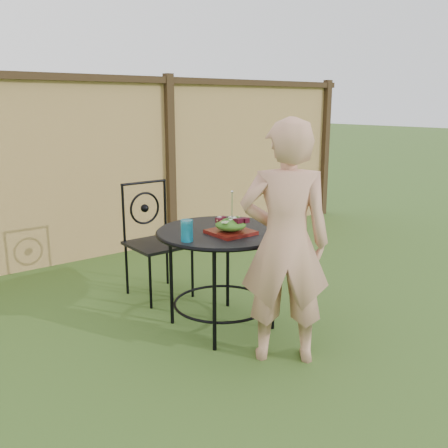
% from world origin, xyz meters
% --- Properties ---
extents(ground, '(60.00, 60.00, 0.00)m').
position_xyz_m(ground, '(0.00, 0.00, 0.00)').
color(ground, '#274E19').
rests_on(ground, ground).
extents(fence, '(8.00, 0.12, 1.90)m').
position_xyz_m(fence, '(-0.00, 2.19, 0.95)').
color(fence, tan).
rests_on(fence, ground).
extents(patio_table, '(0.92, 0.92, 0.72)m').
position_xyz_m(patio_table, '(0.40, 0.03, 0.59)').
color(patio_table, black).
rests_on(patio_table, ground).
extents(patio_chair, '(0.46, 0.46, 0.95)m').
position_xyz_m(patio_chair, '(0.35, 0.89, 0.50)').
color(patio_chair, black).
rests_on(patio_chair, ground).
extents(diner, '(0.66, 0.63, 1.52)m').
position_xyz_m(diner, '(0.42, -0.57, 0.76)').
color(diner, tan).
rests_on(diner, ground).
extents(salad_plate, '(0.27, 0.27, 0.02)m').
position_xyz_m(salad_plate, '(0.38, -0.09, 0.74)').
color(salad_plate, '#4B0F0A').
rests_on(salad_plate, patio_table).
extents(salad, '(0.21, 0.21, 0.08)m').
position_xyz_m(salad, '(0.38, -0.09, 0.79)').
color(salad, '#235614').
rests_on(salad, salad_plate).
extents(fork, '(0.01, 0.01, 0.18)m').
position_xyz_m(fork, '(0.39, -0.09, 0.92)').
color(fork, silver).
rests_on(fork, salad).
extents(drinking_glass, '(0.08, 0.08, 0.14)m').
position_xyz_m(drinking_glass, '(0.05, -0.06, 0.79)').
color(drinking_glass, '#0E7AA2').
rests_on(drinking_glass, patio_table).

